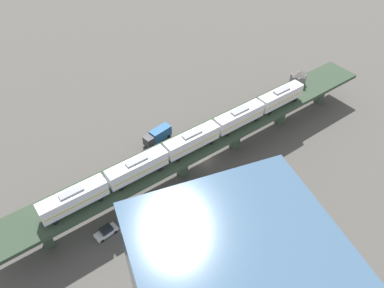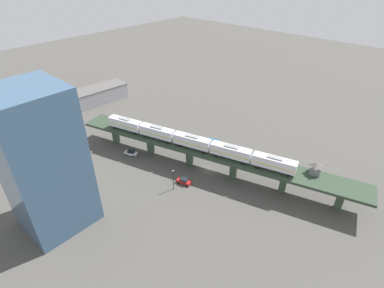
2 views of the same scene
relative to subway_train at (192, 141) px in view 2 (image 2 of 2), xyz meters
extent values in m
plane|color=#4C4944|center=(2.65, -4.37, -10.18)|extent=(400.00, 400.00, 0.00)
cube|color=#2C3D2C|center=(2.65, -4.37, -2.94)|extent=(32.42, 90.95, 0.80)
cube|color=#384C38|center=(12.83, -41.50, -6.76)|extent=(2.21, 2.21, 6.84)
cube|color=#384C38|center=(8.86, -27.04, -6.76)|extent=(2.21, 2.21, 6.84)
cube|color=#384C38|center=(4.90, -12.57, -6.76)|extent=(2.21, 2.21, 6.84)
cube|color=#384C38|center=(0.93, 1.90, -6.76)|extent=(2.21, 2.21, 6.84)
cube|color=#384C38|center=(-3.03, 16.36, -6.76)|extent=(2.21, 2.21, 6.84)
cube|color=#384C38|center=(-7.00, 30.83, -6.76)|extent=(2.21, 2.21, 6.84)
cube|color=silver|center=(6.66, -24.30, 0.00)|extent=(5.87, 12.31, 3.10)
cube|color=gold|center=(6.66, -24.30, -0.30)|extent=(5.85, 12.09, 0.24)
cube|color=gray|center=(6.66, -24.30, 1.73)|extent=(2.46, 4.42, 0.36)
cylinder|color=black|center=(6.63, -28.67, -2.12)|extent=(0.43, 0.87, 0.84)
cylinder|color=black|center=(8.92, -28.04, -2.12)|extent=(0.43, 0.87, 0.84)
cylinder|color=black|center=(4.40, -20.57, -2.12)|extent=(0.43, 0.87, 0.84)
cylinder|color=black|center=(6.70, -19.94, -2.12)|extent=(0.43, 0.87, 0.84)
cube|color=silver|center=(3.33, -12.15, 0.00)|extent=(5.87, 12.31, 3.10)
cube|color=gold|center=(3.33, -12.15, -0.30)|extent=(5.85, 12.09, 0.24)
cube|color=gray|center=(3.33, -12.15, 1.73)|extent=(2.46, 4.42, 0.36)
cylinder|color=black|center=(3.29, -16.52, -2.12)|extent=(0.43, 0.87, 0.84)
cylinder|color=black|center=(5.59, -15.89, -2.12)|extent=(0.43, 0.87, 0.84)
cylinder|color=black|center=(1.07, -8.42, -2.12)|extent=(0.43, 0.87, 0.84)
cylinder|color=black|center=(3.37, -7.79, -2.12)|extent=(0.43, 0.87, 0.84)
cube|color=silver|center=(0.00, 0.00, 0.00)|extent=(5.87, 12.31, 3.10)
cube|color=gold|center=(0.00, 0.00, -0.30)|extent=(5.85, 12.09, 0.24)
cube|color=gray|center=(0.00, 0.00, 1.73)|extent=(2.46, 4.42, 0.36)
cylinder|color=black|center=(-0.04, -4.37, -2.12)|extent=(0.43, 0.87, 0.84)
cylinder|color=black|center=(2.26, -3.74, -2.12)|extent=(0.43, 0.87, 0.84)
cylinder|color=black|center=(-2.26, 3.74, -2.12)|extent=(0.43, 0.87, 0.84)
cylinder|color=black|center=(0.04, 4.37, -2.12)|extent=(0.43, 0.87, 0.84)
cube|color=silver|center=(-3.33, 12.15, 0.00)|extent=(5.87, 12.31, 3.10)
cube|color=gold|center=(-3.33, 12.15, -0.30)|extent=(5.85, 12.09, 0.24)
cube|color=gray|center=(-3.33, 12.15, 1.73)|extent=(2.46, 4.42, 0.36)
cylinder|color=black|center=(-3.37, 7.79, -2.12)|extent=(0.43, 0.87, 0.84)
cylinder|color=black|center=(-1.07, 8.42, -2.12)|extent=(0.43, 0.87, 0.84)
cylinder|color=black|center=(-5.59, 15.89, -2.12)|extent=(0.43, 0.87, 0.84)
cylinder|color=black|center=(-3.29, 16.52, -2.12)|extent=(0.43, 0.87, 0.84)
cube|color=silver|center=(-6.66, 24.30, 0.00)|extent=(5.87, 12.31, 3.10)
cube|color=gold|center=(-6.66, 24.30, -0.30)|extent=(5.85, 12.09, 0.24)
cube|color=gray|center=(-6.66, 24.30, 1.73)|extent=(2.46, 4.42, 0.36)
cylinder|color=black|center=(-6.70, 19.94, -2.12)|extent=(0.43, 0.87, 0.84)
cylinder|color=black|center=(-4.40, 20.57, -2.12)|extent=(0.43, 0.87, 0.84)
cylinder|color=black|center=(-8.92, 28.04, -2.12)|extent=(0.43, 0.87, 0.84)
cylinder|color=black|center=(-6.63, 28.67, -2.12)|extent=(0.43, 0.87, 0.84)
cube|color=slate|center=(13.08, -33.34, -1.29)|extent=(3.44, 3.44, 2.50)
pyramid|color=#4C4742|center=(13.08, -33.34, 0.41)|extent=(3.96, 3.96, 0.90)
cube|color=silver|center=(-8.54, 20.54, -9.45)|extent=(3.29, 4.75, 0.80)
cube|color=#1E2328|center=(-8.48, 20.40, -8.67)|extent=(2.33, 2.65, 0.76)
cylinder|color=black|center=(-8.81, 18.89, -9.85)|extent=(0.47, 0.70, 0.66)
cylinder|color=black|center=(-7.22, 19.52, -9.85)|extent=(0.47, 0.70, 0.66)
cylinder|color=black|center=(-9.86, 21.55, -9.85)|extent=(0.47, 0.70, 0.66)
cylinder|color=black|center=(-8.27, 22.18, -9.85)|extent=(0.47, 0.70, 0.66)
cube|color=#AD1E1E|center=(-7.43, -3.38, -9.45)|extent=(2.73, 4.69, 0.80)
cube|color=#1E2328|center=(-7.40, -3.52, -8.67)|extent=(2.09, 2.51, 0.76)
cylinder|color=black|center=(-7.95, -4.96, -9.85)|extent=(0.38, 0.70, 0.66)
cylinder|color=black|center=(-6.28, -4.58, -9.85)|extent=(0.38, 0.70, 0.66)
cylinder|color=black|center=(-8.59, -2.17, -9.85)|extent=(0.38, 0.70, 0.66)
cylinder|color=black|center=(-6.92, -1.79, -9.85)|extent=(0.38, 0.70, 0.66)
cube|color=#333338|center=(12.07, 6.18, -8.53)|extent=(2.82, 2.71, 2.30)
cube|color=#1E5184|center=(13.51, 2.89, -8.33)|extent=(4.19, 5.69, 2.70)
cylinder|color=black|center=(12.97, 6.58, -9.68)|extent=(0.72, 1.06, 1.00)
cylinder|color=black|center=(11.16, 5.79, -9.68)|extent=(0.72, 1.06, 1.00)
cylinder|color=black|center=(15.09, 1.87, -9.68)|extent=(0.72, 1.06, 1.00)
cylinder|color=black|center=(13.19, 1.04, -9.68)|extent=(0.72, 1.06, 1.00)
cylinder|color=black|center=(-11.29, -2.91, -6.93)|extent=(0.20, 0.20, 6.50)
sphere|color=beige|center=(-11.29, -2.91, -3.46)|extent=(0.44, 0.44, 0.44)
cube|color=#99999E|center=(8.29, 67.13, -6.98)|extent=(28.63, 11.92, 6.40)
cube|color=#595654|center=(8.29, 67.13, -3.58)|extent=(29.20, 12.16, 0.40)
cube|color=#3D5B7A|center=(-39.24, 10.94, 7.82)|extent=(16.00, 16.00, 36.00)
camera|label=1|loc=(-51.62, 19.71, 50.53)|focal=35.00mm
camera|label=2|loc=(-57.62, -51.90, 48.11)|focal=28.00mm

